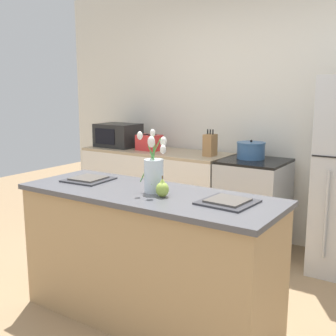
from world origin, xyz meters
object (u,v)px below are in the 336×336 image
(flower_vase, at_px, (154,171))
(cooking_pot, at_px, (251,150))
(plate_setting_right, at_px, (228,202))
(plate_setting_left, at_px, (89,179))
(microwave, at_px, (118,135))
(toaster, at_px, (149,142))
(knife_block, at_px, (210,145))
(stove_range, at_px, (253,205))
(pear_figurine, at_px, (162,189))

(flower_vase, xyz_separation_m, cooking_pot, (-0.01, 1.64, -0.06))
(flower_vase, height_order, plate_setting_right, flower_vase)
(plate_setting_left, distance_m, microwave, 1.88)
(cooking_pot, height_order, microwave, microwave)
(cooking_pot, bearing_deg, microwave, -177.87)
(toaster, bearing_deg, microwave, 176.95)
(knife_block, bearing_deg, stove_range, 0.75)
(flower_vase, relative_size, pear_figurine, 3.02)
(plate_setting_right, height_order, toaster, toaster)
(plate_setting_left, height_order, microwave, microwave)
(plate_setting_right, bearing_deg, stove_range, 106.65)
(plate_setting_right, xyz_separation_m, microwave, (-2.17, 1.56, 0.12))
(flower_vase, bearing_deg, plate_setting_left, 178.09)
(cooking_pot, bearing_deg, stove_range, -42.27)
(toaster, height_order, knife_block, knife_block)
(cooking_pot, bearing_deg, flower_vase, -89.65)
(pear_figurine, relative_size, toaster, 0.49)
(flower_vase, height_order, plate_setting_left, flower_vase)
(toaster, xyz_separation_m, microwave, (-0.47, 0.03, 0.05))
(stove_range, height_order, knife_block, knife_block)
(microwave, relative_size, knife_block, 1.78)
(stove_range, bearing_deg, flower_vase, -92.04)
(microwave, bearing_deg, stove_range, 0.02)
(cooking_pot, distance_m, microwave, 1.64)
(plate_setting_left, relative_size, plate_setting_right, 1.00)
(stove_range, relative_size, knife_block, 3.34)
(flower_vase, distance_m, knife_block, 1.63)
(plate_setting_right, relative_size, cooking_pot, 1.17)
(stove_range, distance_m, flower_vase, 1.69)
(plate_setting_left, bearing_deg, knife_block, 83.20)
(pear_figurine, xyz_separation_m, microwave, (-1.76, 1.65, 0.08))
(stove_range, xyz_separation_m, flower_vase, (-0.06, -1.58, 0.60))
(flower_vase, distance_m, pear_figurine, 0.16)
(pear_figurine, bearing_deg, toaster, 128.43)
(cooking_pot, bearing_deg, knife_block, -170.89)
(cooking_pot, bearing_deg, plate_setting_right, -71.80)
(stove_range, height_order, plate_setting_left, plate_setting_left)
(flower_vase, bearing_deg, knife_block, 105.11)
(knife_block, bearing_deg, flower_vase, -74.89)
(flower_vase, height_order, pear_figurine, flower_vase)
(flower_vase, height_order, toaster, flower_vase)
(flower_vase, xyz_separation_m, plate_setting_left, (-0.61, 0.02, -0.13))
(flower_vase, bearing_deg, stove_range, 87.96)
(stove_range, height_order, toaster, toaster)
(pear_figurine, bearing_deg, knife_block, 108.18)
(stove_range, relative_size, toaster, 3.22)
(plate_setting_right, distance_m, microwave, 2.67)
(flower_vase, xyz_separation_m, pear_figurine, (0.12, -0.07, -0.09))
(stove_range, bearing_deg, pear_figurine, -87.94)
(plate_setting_left, relative_size, knife_block, 1.20)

